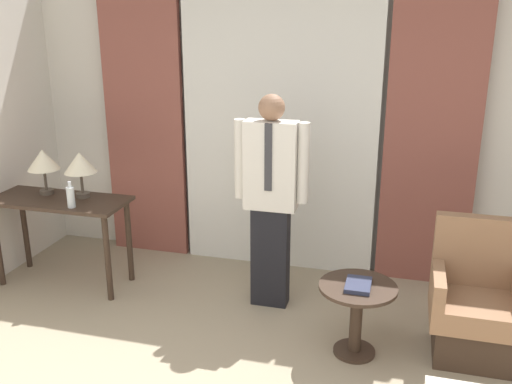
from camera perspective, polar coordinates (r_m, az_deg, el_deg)
The scene contains 12 objects.
wall_back at distance 5.17m, azimuth 2.63°, elevation 7.19°, with size 10.00×0.06×2.70m.
curtain_sheer_center at distance 5.05m, azimuth 2.30°, elevation 6.26°, with size 1.74×0.06×2.58m.
curtain_drape_left at distance 5.48m, azimuth -11.10°, elevation 6.87°, with size 0.77×0.06×2.58m.
curtain_drape_right at distance 4.94m, azimuth 17.15°, elevation 5.19°, with size 0.77×0.06×2.58m.
desk at distance 5.13m, azimuth -18.97°, elevation -2.04°, with size 1.17×0.50×0.78m.
table_lamp_left at distance 5.18m, azimuth -20.52°, elevation 2.92°, with size 0.27×0.27×0.39m.
table_lamp_right at distance 4.99m, azimuth -17.20°, elevation 2.70°, with size 0.27×0.27×0.39m.
bottle_near_edge at distance 4.82m, azimuth -18.04°, elevation -0.46°, with size 0.06×0.06×0.22m.
person at distance 4.41m, azimuth 1.50°, elevation -0.21°, with size 0.58×0.20×1.71m.
armchair at distance 4.26m, azimuth 21.10°, elevation -10.78°, with size 0.61×0.55×0.95m.
side_table at distance 4.05m, azimuth 10.04°, elevation -11.31°, with size 0.53×0.53×0.52m.
book at distance 3.94m, azimuth 10.19°, elevation -9.13°, with size 0.17×0.24×0.03m.
Camera 1 is at (1.09, -2.10, 2.32)m, focal length 40.00 mm.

